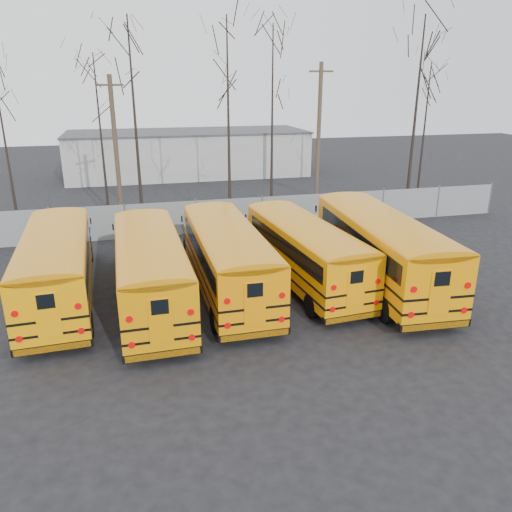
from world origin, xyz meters
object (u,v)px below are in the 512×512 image
object	(u,v)px
bus_a	(57,261)
utility_pole_right	(319,130)
bus_c	(226,253)
bus_d	(303,247)
bus_b	(150,264)
utility_pole_left	(116,150)
bus_e	(379,243)

from	to	relation	value
bus_a	utility_pole_right	distance (m)	23.52
bus_a	bus_c	xyz separation A→B (m)	(6.74, -0.71, 0.01)
bus_a	bus_d	world-z (taller)	bus_a
bus_b	bus_a	bearing A→B (deg)	159.36
bus_d	utility_pole_left	xyz separation A→B (m)	(-7.78, 12.23, 2.88)
bus_b	bus_e	xyz separation A→B (m)	(9.78, -0.06, 0.14)
bus_b	bus_d	xyz separation A→B (m)	(6.61, 0.78, -0.06)
bus_d	bus_e	world-z (taller)	bus_e
bus_c	bus_d	xyz separation A→B (m)	(3.44, 0.23, -0.08)
bus_a	bus_b	bearing A→B (deg)	-22.65
bus_a	bus_d	size ratio (longest dim) A/B	1.03
bus_b	bus_e	bearing A→B (deg)	-1.53
bus_a	bus_c	bearing A→B (deg)	-9.16
bus_d	bus_e	size ratio (longest dim) A/B	0.90
bus_e	utility_pole_left	size ratio (longest dim) A/B	1.31
bus_c	bus_d	bearing A→B (deg)	3.56
bus_a	bus_e	size ratio (longest dim) A/B	0.93
bus_c	bus_d	distance (m)	3.45
bus_a	bus_e	xyz separation A→B (m)	(13.35, -1.33, 0.14)
utility_pole_left	bus_a	bearing A→B (deg)	-122.02
bus_b	bus_c	xyz separation A→B (m)	(3.17, 0.55, 0.01)
bus_a	bus_e	distance (m)	13.42
bus_d	utility_pole_left	size ratio (longest dim) A/B	1.18
bus_a	bus_e	bearing A→B (deg)	-8.83
bus_b	bus_c	size ratio (longest dim) A/B	1.00
bus_a	utility_pole_left	size ratio (longest dim) A/B	1.22
bus_b	bus_d	distance (m)	6.66
bus_a	bus_d	bearing A→B (deg)	-5.85
bus_b	bus_d	bearing A→B (deg)	5.61
bus_b	utility_pole_right	bearing A→B (deg)	50.70
utility_pole_right	bus_d	bearing A→B (deg)	-97.23
bus_d	bus_b	bearing A→B (deg)	-178.08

